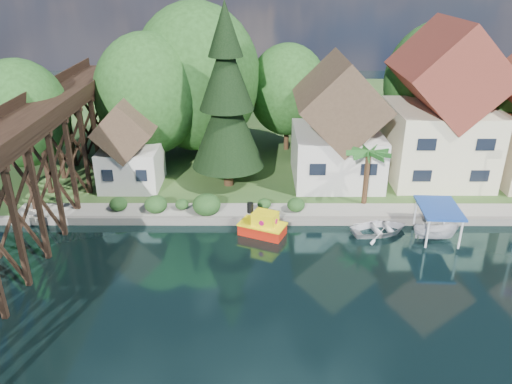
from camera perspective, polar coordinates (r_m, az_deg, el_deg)
ground at (r=31.68m, az=0.22°, el=-10.57°), size 140.00×140.00×0.00m
bank at (r=62.57m, az=0.20°, el=7.78°), size 140.00×52.00×0.50m
seawall at (r=38.57m, az=6.17°, el=-3.31°), size 60.00×0.40×0.62m
promenade at (r=39.88m, az=8.87°, el=-2.14°), size 50.00×2.60×0.06m
trestle_bridge at (r=37.25m, az=-25.23°, el=1.87°), size 4.12×44.18×9.30m
house_left at (r=44.49m, az=9.34°, el=7.07°), size 7.64×8.64×11.02m
house_center at (r=46.88m, az=20.40°, el=8.39°), size 8.65×9.18×13.89m
shed at (r=44.29m, az=-14.22°, el=4.77°), size 5.09×5.40×7.85m
bg_trees at (r=48.45m, az=1.42°, el=11.44°), size 49.90×13.30×10.57m
shrubs at (r=39.33m, az=-6.51°, el=-1.25°), size 15.76×2.47×1.70m
conifer at (r=41.85m, az=-3.36°, el=10.19°), size 6.25×6.25×15.38m
palm_tree at (r=39.99m, az=12.73°, el=4.17°), size 4.33×4.33×4.84m
tugboat at (r=36.79m, az=0.80°, el=-3.87°), size 3.81×3.03×2.43m
boat_white_a at (r=38.25m, az=14.02°, el=-3.96°), size 5.05×4.16×0.91m
boat_canopy at (r=38.33m, az=19.93°, el=-3.60°), size 3.28×4.13×2.57m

